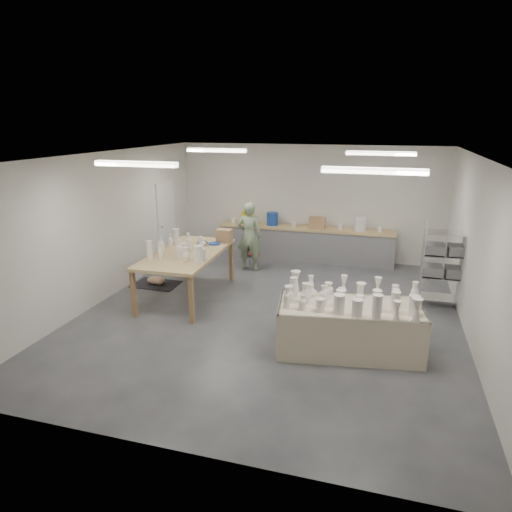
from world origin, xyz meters
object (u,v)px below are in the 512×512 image
(potter, at_px, (249,236))
(red_stool, at_px, (253,255))
(work_table, at_px, (189,252))
(drying_table, at_px, (349,326))

(potter, distance_m, red_stool, 0.61)
(work_table, distance_m, potter, 2.17)
(red_stool, bearing_deg, work_table, -106.58)
(drying_table, distance_m, work_table, 3.80)
(drying_table, relative_size, red_stool, 5.12)
(work_table, relative_size, potter, 1.55)
(work_table, bearing_deg, red_stool, 71.39)
(drying_table, distance_m, red_stool, 4.73)
(potter, xyz_separation_m, red_stool, (0.00, 0.27, -0.55))
(work_table, relative_size, red_stool, 5.68)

